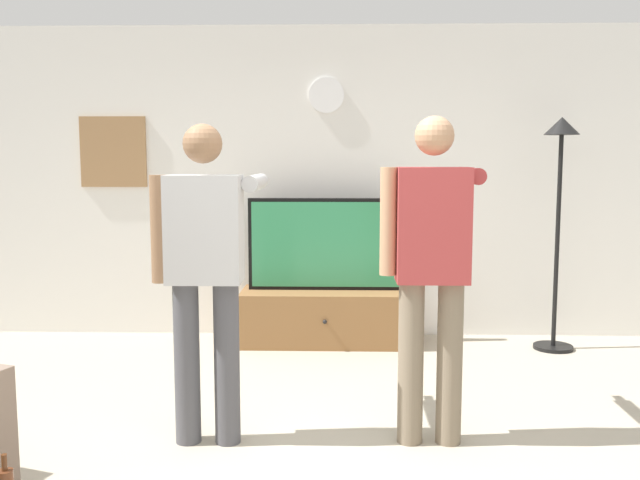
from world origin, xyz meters
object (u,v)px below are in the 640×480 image
framed_picture (114,152)px  television (326,244)px  wall_clock (326,95)px  floor_lamp (560,185)px  person_standing_nearer_couch (432,261)px  tv_stand (326,317)px  person_standing_nearer_lamp (206,265)px

framed_picture → television: bearing=-7.6°
television → framed_picture: (-1.87, 0.25, 0.78)m
wall_clock → television: bearing=-90.0°
framed_picture → floor_lamp: framed_picture is taller
floor_lamp → person_standing_nearer_couch: size_ratio=1.06×
television → person_standing_nearer_couch: person_standing_nearer_couch is taller
tv_stand → person_standing_nearer_couch: 2.28m
framed_picture → person_standing_nearer_couch: 3.47m
tv_stand → person_standing_nearer_lamp: person_standing_nearer_lamp is taller
person_standing_nearer_lamp → television: bearing=74.0°
floor_lamp → wall_clock: bearing=167.2°
wall_clock → person_standing_nearer_lamp: size_ratio=0.17×
tv_stand → television: bearing=90.0°
tv_stand → person_standing_nearer_lamp: size_ratio=0.81×
tv_stand → framed_picture: framed_picture is taller
tv_stand → framed_picture: bearing=171.0°
person_standing_nearer_lamp → person_standing_nearer_couch: person_standing_nearer_couch is taller
television → person_standing_nearer_couch: (0.61, -2.10, 0.17)m
tv_stand → person_standing_nearer_couch: bearing=-73.3°
tv_stand → television: size_ratio=1.09×
framed_picture → person_standing_nearer_lamp: 2.76m
floor_lamp → person_standing_nearer_lamp: floor_lamp is taller
person_standing_nearer_lamp → person_standing_nearer_couch: 1.23m
tv_stand → person_standing_nearer_couch: person_standing_nearer_couch is taller
person_standing_nearer_couch → wall_clock: bearing=104.7°
television → wall_clock: bearing=90.0°
person_standing_nearer_couch → tv_stand: bearing=106.7°
tv_stand → wall_clock: wall_clock is taller
wall_clock → person_standing_nearer_couch: size_ratio=0.17×
tv_stand → floor_lamp: (1.89, -0.14, 1.13)m
floor_lamp → person_standing_nearer_couch: 2.32m
wall_clock → person_standing_nearer_couch: bearing=-75.3°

